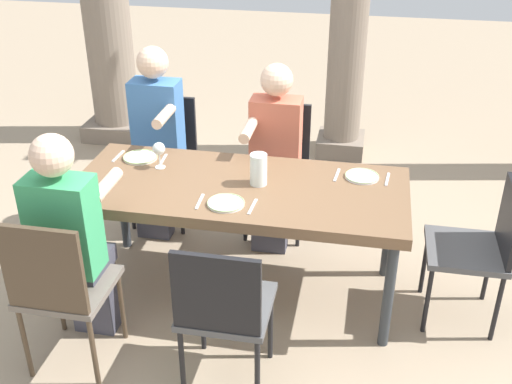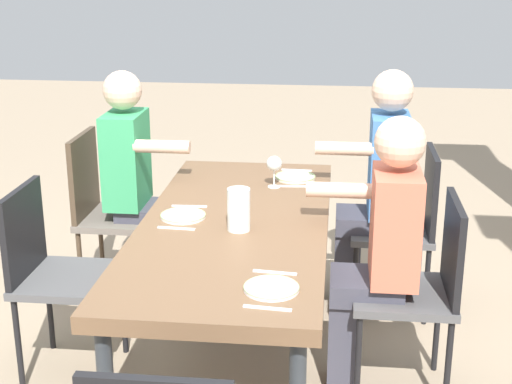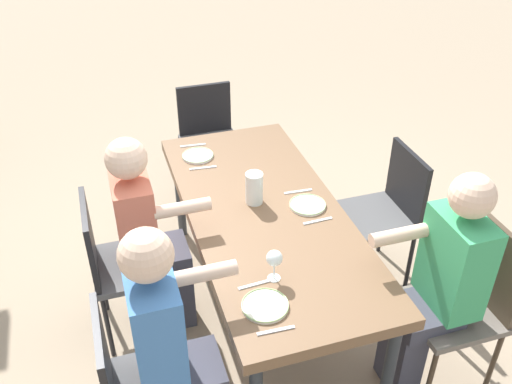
% 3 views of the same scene
% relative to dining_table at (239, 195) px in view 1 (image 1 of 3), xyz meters
% --- Properties ---
extents(ground_plane, '(16.00, 16.00, 0.00)m').
position_rel_dining_table_xyz_m(ground_plane, '(0.00, 0.00, -0.69)').
color(ground_plane, gray).
extents(dining_table, '(1.97, 0.84, 0.76)m').
position_rel_dining_table_xyz_m(dining_table, '(0.00, 0.00, 0.00)').
color(dining_table, brown).
rests_on(dining_table, ground).
extents(chair_west_north, '(0.44, 0.44, 0.91)m').
position_rel_dining_table_xyz_m(chair_west_north, '(-0.75, 0.84, -0.17)').
color(chair_west_north, '#4F4F50').
rests_on(chair_west_north, ground).
extents(chair_west_south, '(0.44, 0.44, 0.96)m').
position_rel_dining_table_xyz_m(chair_west_south, '(-0.75, -0.85, -0.14)').
color(chair_west_south, '#6A6158').
rests_on(chair_west_south, ground).
extents(chair_mid_north, '(0.44, 0.44, 0.92)m').
position_rel_dining_table_xyz_m(chair_mid_north, '(0.10, 0.84, -0.15)').
color(chair_mid_north, '#4F4F50').
rests_on(chair_mid_north, ground).
extents(chair_mid_south, '(0.44, 0.44, 0.91)m').
position_rel_dining_table_xyz_m(chair_mid_south, '(0.10, -0.84, -0.16)').
color(chair_mid_south, '#4F4F50').
rests_on(chair_mid_south, ground).
extents(chair_head_east, '(0.44, 0.44, 0.88)m').
position_rel_dining_table_xyz_m(chair_head_east, '(1.40, 0.00, -0.17)').
color(chair_head_east, '#4F4F50').
rests_on(chair_head_east, ground).
extents(diner_woman_green, '(0.35, 0.50, 1.31)m').
position_rel_dining_table_xyz_m(diner_woman_green, '(-0.75, -0.65, 0.01)').
color(diner_woman_green, '#3F3F4C').
rests_on(diner_woman_green, ground).
extents(diner_man_white, '(0.35, 0.50, 1.28)m').
position_rel_dining_table_xyz_m(diner_man_white, '(0.10, 0.65, -0.00)').
color(diner_man_white, '#3F3F4C').
rests_on(diner_man_white, ground).
extents(diner_guest_third, '(0.35, 0.50, 1.34)m').
position_rel_dining_table_xyz_m(diner_guest_third, '(-0.75, 0.67, 0.03)').
color(diner_guest_third, '#3F3F4C').
rests_on(diner_guest_third, ground).
extents(plate_0, '(0.22, 0.22, 0.02)m').
position_rel_dining_table_xyz_m(plate_0, '(-0.70, 0.23, 0.07)').
color(plate_0, silver).
rests_on(plate_0, dining_table).
extents(wine_glass_0, '(0.08, 0.08, 0.17)m').
position_rel_dining_table_xyz_m(wine_glass_0, '(-0.53, 0.13, 0.19)').
color(wine_glass_0, white).
rests_on(wine_glass_0, dining_table).
extents(fork_0, '(0.02, 0.17, 0.01)m').
position_rel_dining_table_xyz_m(fork_0, '(-0.85, 0.23, 0.07)').
color(fork_0, silver).
rests_on(fork_0, dining_table).
extents(spoon_0, '(0.03, 0.17, 0.01)m').
position_rel_dining_table_xyz_m(spoon_0, '(-0.55, 0.23, 0.07)').
color(spoon_0, silver).
rests_on(spoon_0, dining_table).
extents(plate_1, '(0.21, 0.21, 0.02)m').
position_rel_dining_table_xyz_m(plate_1, '(-0.02, -0.24, 0.07)').
color(plate_1, white).
rests_on(plate_1, dining_table).
extents(fork_1, '(0.02, 0.17, 0.01)m').
position_rel_dining_table_xyz_m(fork_1, '(-0.17, -0.24, 0.07)').
color(fork_1, silver).
rests_on(fork_1, dining_table).
extents(spoon_1, '(0.03, 0.17, 0.01)m').
position_rel_dining_table_xyz_m(spoon_1, '(0.13, -0.24, 0.07)').
color(spoon_1, silver).
rests_on(spoon_1, dining_table).
extents(plate_2, '(0.20, 0.20, 0.02)m').
position_rel_dining_table_xyz_m(plate_2, '(0.70, 0.23, 0.07)').
color(plate_2, white).
rests_on(plate_2, dining_table).
extents(fork_2, '(0.03, 0.17, 0.01)m').
position_rel_dining_table_xyz_m(fork_2, '(0.55, 0.23, 0.07)').
color(fork_2, silver).
rests_on(fork_2, dining_table).
extents(spoon_2, '(0.03, 0.17, 0.01)m').
position_rel_dining_table_xyz_m(spoon_2, '(0.85, 0.23, 0.07)').
color(spoon_2, silver).
rests_on(spoon_2, dining_table).
extents(water_pitcher, '(0.10, 0.10, 0.19)m').
position_rel_dining_table_xyz_m(water_pitcher, '(0.11, 0.03, 0.15)').
color(water_pitcher, white).
rests_on(water_pitcher, dining_table).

